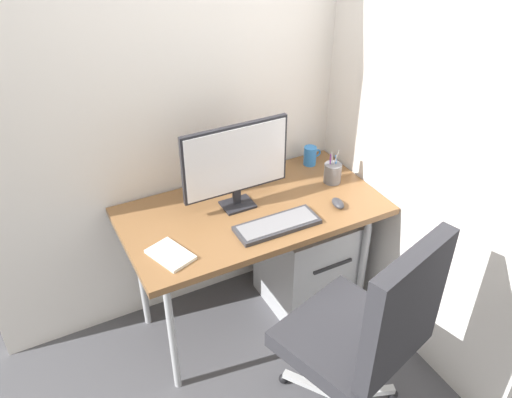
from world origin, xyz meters
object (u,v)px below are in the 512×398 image
Objects in this scene: monitor at (236,162)px; notebook at (170,255)px; mouse at (338,203)px; coffee_mug at (310,156)px; pen_holder at (333,173)px; office_chair at (369,331)px; filing_cabinet at (308,258)px; keyboard at (277,225)px.

monitor is 0.54m from notebook.
coffee_mug reaches higher than mouse.
office_chair is at bearing -113.98° from pen_holder.
coffee_mug is (0.54, 0.17, -0.19)m from monitor.
monitor reaches higher than pen_holder.
mouse reaches higher than notebook.
keyboard is at bearing -149.74° from filing_cabinet.
filing_cabinet is 0.58m from coffee_mug.
keyboard is 2.19× the size of pen_holder.
mouse is at bearing -29.15° from monitor.
pen_holder is (0.11, 0.20, 0.04)m from mouse.
office_chair is 1.86× the size of filing_cabinet.
notebook reaches higher than filing_cabinet.
monitor is at bearing 7.79° from notebook.
keyboard is 0.35m from mouse.
coffee_mug is at bearing 61.52° from filing_cabinet.
mouse is (0.03, -0.18, 0.48)m from filing_cabinet.
office_chair is at bearing -103.13° from mouse.
pen_holder reaches higher than coffee_mug.
filing_cabinet is 1.44× the size of keyboard.
mouse is (0.26, 0.62, 0.18)m from office_chair.
monitor is (-0.41, 0.07, 0.71)m from filing_cabinet.
monitor is 2.67× the size of notebook.
monitor reaches higher than coffee_mug.
mouse reaches higher than filing_cabinet.
monitor is at bearing 101.51° from office_chair.
coffee_mug reaches higher than keyboard.
coffee_mug is at bearing 91.20° from pen_holder.
office_chair is 0.89m from filing_cabinet.
pen_holder is at bearing -88.80° from coffee_mug.
office_chair reaches higher than filing_cabinet.
keyboard is (-0.32, -0.19, 0.47)m from filing_cabinet.
notebook is at bearing -152.60° from monitor.
filing_cabinet is 0.51m from mouse.
coffee_mug is at bearing 43.36° from keyboard.
monitor reaches higher than office_chair.
keyboard is 0.50m from pen_holder.
pen_holder is at bearing 25.16° from keyboard.
mouse is at bearing 1.46° from keyboard.
office_chair is 0.93m from pen_holder.
pen_holder is at bearing 11.09° from filing_cabinet.
filing_cabinet is 5.48× the size of coffee_mug.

